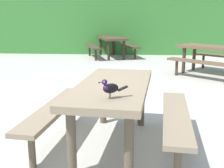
% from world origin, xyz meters
% --- Properties ---
extents(ground_plane, '(60.00, 60.00, 0.00)m').
position_xyz_m(ground_plane, '(0.00, 0.00, 0.00)').
color(ground_plane, '#B7B5AD').
extents(hedge_wall, '(28.00, 2.20, 2.08)m').
position_xyz_m(hedge_wall, '(0.00, 8.94, 1.04)').
color(hedge_wall, '#387A33').
rests_on(hedge_wall, ground).
extents(picnic_table_foreground, '(1.84, 1.87, 0.74)m').
position_xyz_m(picnic_table_foreground, '(0.34, -0.27, 0.56)').
color(picnic_table_foreground, '#84725B').
rests_on(picnic_table_foreground, ground).
extents(bird_grackle, '(0.26, 0.16, 0.18)m').
position_xyz_m(bird_grackle, '(0.35, -0.87, 0.84)').
color(bird_grackle, black).
rests_on(bird_grackle, picnic_table_foreground).
extents(picnic_table_mid_left, '(2.39, 2.39, 0.74)m').
position_xyz_m(picnic_table_mid_left, '(2.59, 4.03, 0.56)').
color(picnic_table_mid_left, brown).
rests_on(picnic_table_mid_left, ground).
extents(picnic_table_mid_right, '(2.13, 2.15, 0.74)m').
position_xyz_m(picnic_table_mid_right, '(-0.27, 7.03, 0.56)').
color(picnic_table_mid_right, '#473828').
rests_on(picnic_table_mid_right, ground).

